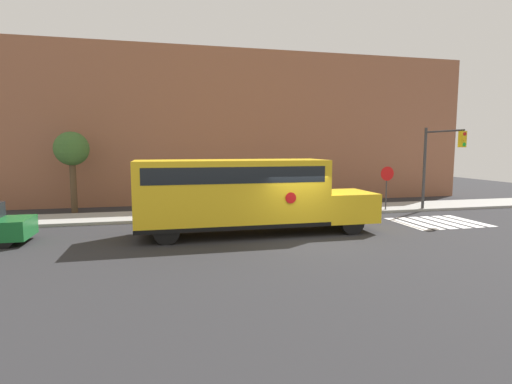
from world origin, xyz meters
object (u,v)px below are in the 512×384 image
at_px(stop_sign, 387,181).
at_px(tree_near_sidewalk, 72,150).
at_px(traffic_light, 437,156).
at_px(school_bus, 244,193).

bearing_deg(stop_sign, tree_near_sidewalk, 167.23).
bearing_deg(tree_near_sidewalk, traffic_light, -14.50).
xyz_separation_m(school_bus, tree_near_sidewalk, (-8.14, 7.70, 1.71)).
xyz_separation_m(stop_sign, tree_near_sidewalk, (-17.12, 3.88, 1.73)).
relative_size(stop_sign, traffic_light, 0.54).
height_order(school_bus, tree_near_sidewalk, tree_near_sidewalk).
bearing_deg(school_bus, tree_near_sidewalk, 136.61).
distance_m(traffic_light, tree_near_sidewalk, 20.06).
distance_m(school_bus, traffic_light, 11.68).
xyz_separation_m(stop_sign, traffic_light, (2.30, -1.14, 1.42)).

